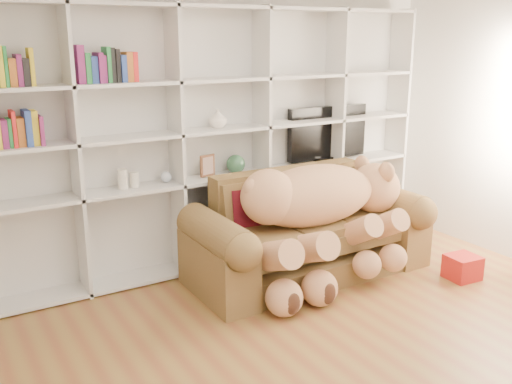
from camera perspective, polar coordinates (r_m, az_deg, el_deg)
floor at (r=3.95m, az=13.12°, el=-17.76°), size 5.00×5.00×0.00m
wall_back at (r=5.43m, az=-4.58°, el=7.07°), size 5.00×0.02×2.70m
bookshelf at (r=5.21m, az=-6.27°, el=6.19°), size 4.43×0.35×2.40m
sofa at (r=5.26m, az=5.09°, el=-4.45°), size 2.21×0.95×0.93m
teddy_bear at (r=5.03m, az=6.51°, el=-1.65°), size 1.83×0.96×1.06m
throw_pillow at (r=5.02m, az=-0.54°, el=-1.74°), size 0.39×0.25×0.38m
gift_box at (r=5.52m, az=19.94°, el=-7.08°), size 0.29×0.28×0.22m
tv at (r=6.02m, az=7.15°, el=5.81°), size 0.95×0.18×0.56m
picture_frame at (r=5.26m, az=-4.87°, el=2.66°), size 0.16×0.06×0.20m
green_vase at (r=5.40m, az=-2.04°, el=2.81°), size 0.18×0.18×0.18m
figurine_tall at (r=4.98m, az=-13.19°, el=1.27°), size 0.10×0.10×0.17m
figurine_short at (r=5.02m, az=-12.06°, el=1.21°), size 0.09×0.09×0.13m
snow_globe at (r=5.12m, az=-8.98°, el=1.50°), size 0.10×0.10×0.10m
shelf_vase at (r=5.24m, az=-3.84°, el=7.36°), size 0.21×0.21×0.17m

